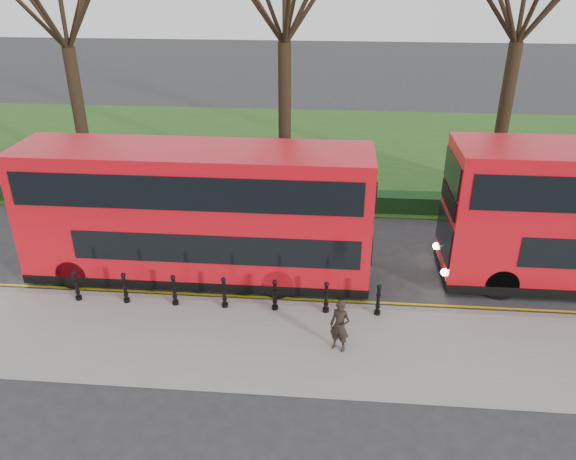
{
  "coord_description": "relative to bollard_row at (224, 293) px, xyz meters",
  "views": [
    {
      "loc": [
        4.38,
        -15.87,
        10.11
      ],
      "look_at": [
        2.97,
        0.5,
        2.0
      ],
      "focal_mm": 35.0,
      "sensor_mm": 36.0,
      "label": 1
    }
  ],
  "objects": [
    {
      "name": "grass_verge",
      "position": [
        -1.14,
        16.35,
        -0.62
      ],
      "size": [
        60.0,
        18.0,
        0.06
      ],
      "primitive_type": "cube",
      "color": "#2A4D19",
      "rests_on": "ground"
    },
    {
      "name": "kerb",
      "position": [
        -1.14,
        0.35,
        -0.58
      ],
      "size": [
        60.0,
        0.25,
        0.16
      ],
      "primitive_type": "cube",
      "color": "slate",
      "rests_on": "ground"
    },
    {
      "name": "hedge",
      "position": [
        -1.14,
        8.15,
        -0.25
      ],
      "size": [
        60.0,
        0.9,
        0.8
      ],
      "primitive_type": "cube",
      "color": "black",
      "rests_on": "ground"
    },
    {
      "name": "yellow_line_outer",
      "position": [
        -1.14,
        0.65,
        -0.64
      ],
      "size": [
        60.0,
        0.1,
        0.01
      ],
      "primitive_type": "cube",
      "color": "yellow",
      "rests_on": "ground"
    },
    {
      "name": "pedestrian",
      "position": [
        3.58,
        -1.81,
        0.28
      ],
      "size": [
        0.67,
        0.57,
        1.57
      ],
      "primitive_type": "imported",
      "rotation": [
        0.0,
        0.0,
        -0.4
      ],
      "color": "black",
      "rests_on": "pavement"
    },
    {
      "name": "tree_left",
      "position": [
        -9.14,
        11.35,
        7.62
      ],
      "size": [
        7.28,
        7.28,
        11.38
      ],
      "color": "black",
      "rests_on": "ground"
    },
    {
      "name": "yellow_line_inner",
      "position": [
        -1.14,
        0.85,
        -0.64
      ],
      "size": [
        60.0,
        0.1,
        0.01
      ],
      "primitive_type": "cube",
      "color": "yellow",
      "rests_on": "ground"
    },
    {
      "name": "pavement",
      "position": [
        -1.14,
        -1.65,
        -0.58
      ],
      "size": [
        60.0,
        4.0,
        0.15
      ],
      "primitive_type": "cube",
      "color": "gray",
      "rests_on": "ground"
    },
    {
      "name": "bollard_row",
      "position": [
        0.0,
        0.0,
        0.0
      ],
      "size": [
        9.64,
        0.15,
        1.0
      ],
      "color": "black",
      "rests_on": "pavement"
    },
    {
      "name": "ground",
      "position": [
        -1.14,
        1.35,
        -0.65
      ],
      "size": [
        120.0,
        120.0,
        0.0
      ],
      "primitive_type": "plane",
      "color": "#28282B",
      "rests_on": "ground"
    },
    {
      "name": "bus_lead",
      "position": [
        -1.25,
        2.09,
        1.67
      ],
      "size": [
        11.55,
        2.65,
        4.6
      ],
      "color": "red",
      "rests_on": "ground"
    }
  ]
}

